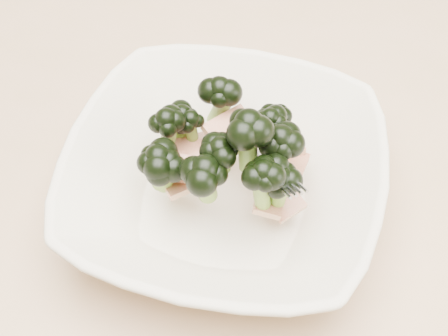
{
  "coord_description": "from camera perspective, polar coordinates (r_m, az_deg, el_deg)",
  "views": [
    {
      "loc": [
        0.05,
        -0.31,
        1.22
      ],
      "look_at": [
        -0.0,
        0.01,
        0.8
      ],
      "focal_mm": 50.0,
      "sensor_mm": 36.0,
      "label": 1
    }
  ],
  "objects": [
    {
      "name": "dining_table",
      "position": [
        0.65,
        0.15,
        -8.77
      ],
      "size": [
        1.2,
        0.8,
        0.75
      ],
      "color": "tan",
      "rests_on": "ground"
    },
    {
      "name": "broccoli_dish",
      "position": [
        0.54,
        0.08,
        -0.66
      ],
      "size": [
        0.3,
        0.3,
        0.13
      ],
      "color": "beige",
      "rests_on": "dining_table"
    }
  ]
}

